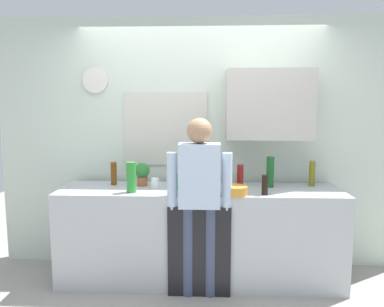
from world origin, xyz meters
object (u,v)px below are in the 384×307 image
at_px(coffee_maker, 198,173).
at_px(bottle_red_vinegar, 240,176).
at_px(mixing_bowl, 235,190).
at_px(potted_plant, 142,173).
at_px(cup_white_mug, 155,183).
at_px(storage_canister, 198,176).
at_px(bottle_clear_soda, 131,177).
at_px(bottle_amber_beer, 114,173).
at_px(bottle_olive_oil, 312,174).
at_px(bottle_green_wine, 270,172).
at_px(person_at_sink, 199,192).
at_px(dish_soap, 178,181).
at_px(bottle_dark_sauce, 265,185).

xyz_separation_m(coffee_maker, bottle_red_vinegar, (0.41, 0.07, -0.04)).
bearing_deg(mixing_bowl, potted_plant, 159.05).
relative_size(cup_white_mug, storage_canister, 0.56).
height_order(bottle_clear_soda, cup_white_mug, bottle_clear_soda).
distance_m(bottle_amber_beer, bottle_red_vinegar, 1.26).
bearing_deg(potted_plant, bottle_red_vinegar, -1.77).
distance_m(bottle_olive_oil, bottle_green_wine, 0.43).
height_order(bottle_olive_oil, mixing_bowl, bottle_olive_oil).
bearing_deg(bottle_red_vinegar, bottle_clear_soda, -165.91).
distance_m(bottle_olive_oil, bottle_clear_soda, 1.76).
bearing_deg(bottle_clear_soda, storage_canister, 32.73).
bearing_deg(bottle_olive_oil, cup_white_mug, -174.64).
height_order(bottle_amber_beer, bottle_olive_oil, bottle_olive_oil).
height_order(bottle_olive_oil, person_at_sink, person_at_sink).
bearing_deg(potted_plant, bottle_green_wine, -0.62).
xyz_separation_m(bottle_clear_soda, bottle_red_vinegar, (1.01, 0.25, -0.03)).
relative_size(bottle_olive_oil, bottle_clear_soda, 0.89).
relative_size(mixing_bowl, dish_soap, 1.22).
xyz_separation_m(bottle_clear_soda, mixing_bowl, (0.95, -0.06, -0.10)).
height_order(bottle_dark_sauce, bottle_green_wine, bottle_green_wine).
distance_m(bottle_olive_oil, potted_plant, 1.68).
xyz_separation_m(coffee_maker, bottle_green_wine, (0.70, 0.09, 0.00)).
height_order(bottle_red_vinegar, dish_soap, bottle_red_vinegar).
xyz_separation_m(mixing_bowl, potted_plant, (-0.90, 0.34, 0.09)).
height_order(coffee_maker, dish_soap, coffee_maker).
bearing_deg(person_at_sink, cup_white_mug, 148.04).
relative_size(bottle_olive_oil, bottle_red_vinegar, 1.14).
bearing_deg(bottle_red_vinegar, bottle_olive_oil, 6.67).
bearing_deg(mixing_bowl, dish_soap, 157.17).
xyz_separation_m(bottle_dark_sauce, cup_white_mug, (-1.02, 0.24, -0.04)).
distance_m(bottle_amber_beer, storage_canister, 0.85).
relative_size(bottle_amber_beer, storage_canister, 1.35).
distance_m(bottle_red_vinegar, mixing_bowl, 0.33).
bearing_deg(bottle_clear_soda, bottle_amber_beer, 127.75).
distance_m(bottle_clear_soda, bottle_dark_sauce, 1.21).
xyz_separation_m(bottle_dark_sauce, person_at_sink, (-0.58, -0.08, -0.06)).
height_order(dish_soap, person_at_sink, person_at_sink).
xyz_separation_m(dish_soap, person_at_sink, (0.21, -0.29, -0.04)).
bearing_deg(mixing_bowl, bottle_red_vinegar, 77.70).
bearing_deg(bottle_dark_sauce, storage_canister, 144.61).
bearing_deg(bottle_red_vinegar, person_at_sink, -135.25).
relative_size(coffee_maker, bottle_red_vinegar, 1.50).
bearing_deg(storage_canister, bottle_dark_sauce, -35.39).
bearing_deg(bottle_green_wine, dish_soap, -173.14).
relative_size(mixing_bowl, storage_canister, 1.29).
relative_size(bottle_green_wine, person_at_sink, 0.19).
xyz_separation_m(bottle_amber_beer, bottle_olive_oil, (1.97, 0.03, 0.01)).
bearing_deg(bottle_olive_oil, bottle_red_vinegar, -173.33).
xyz_separation_m(bottle_olive_oil, bottle_dark_sauce, (-0.52, -0.38, -0.04)).
relative_size(bottle_dark_sauce, cup_white_mug, 1.89).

